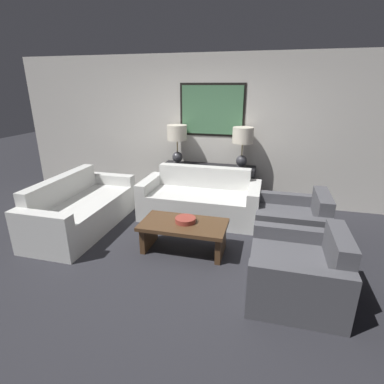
# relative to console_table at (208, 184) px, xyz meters

# --- Properties ---
(ground_plane) EXTENTS (20.00, 20.00, 0.00)m
(ground_plane) POSITION_rel_console_table_xyz_m (0.00, -2.03, -0.37)
(ground_plane) COLOR #28282D
(back_wall) EXTENTS (7.73, 0.12, 2.65)m
(back_wall) POSITION_rel_console_table_xyz_m (0.00, 0.28, 0.96)
(back_wall) COLOR beige
(back_wall) RESTS_ON ground_plane
(console_table) EXTENTS (1.69, 0.39, 0.74)m
(console_table) POSITION_rel_console_table_xyz_m (0.00, 0.00, 0.00)
(console_table) COLOR black
(console_table) RESTS_ON ground_plane
(table_lamp_left) EXTENTS (0.36, 0.36, 0.71)m
(table_lamp_left) POSITION_rel_console_table_xyz_m (-0.59, -0.00, 0.85)
(table_lamp_left) COLOR #333338
(table_lamp_left) RESTS_ON console_table
(table_lamp_right) EXTENTS (0.36, 0.36, 0.71)m
(table_lamp_right) POSITION_rel_console_table_xyz_m (0.59, -0.00, 0.85)
(table_lamp_right) COLOR #333338
(table_lamp_right) RESTS_ON console_table
(couch_by_back_wall) EXTENTS (1.94, 0.86, 0.81)m
(couch_by_back_wall) POSITION_rel_console_table_xyz_m (0.00, -0.66, -0.08)
(couch_by_back_wall) COLOR silver
(couch_by_back_wall) RESTS_ON ground_plane
(couch_by_side) EXTENTS (0.86, 1.94, 0.81)m
(couch_by_side) POSITION_rel_console_table_xyz_m (-1.70, -1.51, -0.08)
(couch_by_side) COLOR silver
(couch_by_side) RESTS_ON ground_plane
(coffee_table) EXTENTS (1.13, 0.61, 0.41)m
(coffee_table) POSITION_rel_console_table_xyz_m (0.04, -1.79, -0.07)
(coffee_table) COLOR #4C331E
(coffee_table) RESTS_ON ground_plane
(decorative_bowl) EXTENTS (0.27, 0.27, 0.06)m
(decorative_bowl) POSITION_rel_console_table_xyz_m (0.06, -1.76, 0.07)
(decorative_bowl) COLOR #93382D
(decorative_bowl) RESTS_ON coffee_table
(armchair_near_back_wall) EXTENTS (0.93, 0.99, 0.77)m
(armchair_near_back_wall) POSITION_rel_console_table_xyz_m (1.45, -1.21, -0.09)
(armchair_near_back_wall) COLOR #4C4C51
(armchair_near_back_wall) RESTS_ON ground_plane
(armchair_near_camera) EXTENTS (0.93, 0.99, 0.77)m
(armchair_near_camera) POSITION_rel_console_table_xyz_m (1.45, -2.37, -0.09)
(armchair_near_camera) COLOR #4C4C51
(armchair_near_camera) RESTS_ON ground_plane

